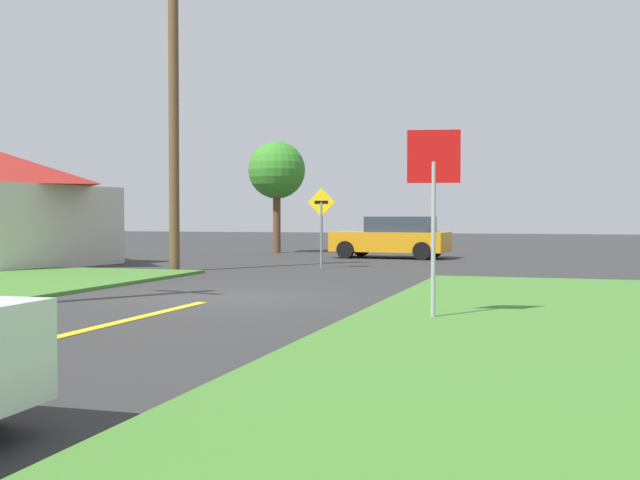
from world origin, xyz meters
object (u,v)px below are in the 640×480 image
at_px(stop_sign, 434,185).
at_px(oak_tree_left, 277,171).
at_px(car_approaching_junction, 393,237).
at_px(direction_sign, 321,218).
at_px(utility_pole_mid, 174,107).

xyz_separation_m(stop_sign, oak_tree_left, (-10.25, 20.53, 1.54)).
bearing_deg(car_approaching_junction, direction_sign, 86.30).
distance_m(car_approaching_junction, direction_sign, 6.65).
relative_size(utility_pole_mid, direction_sign, 3.76).
bearing_deg(stop_sign, car_approaching_junction, -86.52).
bearing_deg(direction_sign, utility_pole_mid, -146.30).
xyz_separation_m(stop_sign, direction_sign, (-5.28, 11.22, -0.54)).
distance_m(stop_sign, oak_tree_left, 23.00).
relative_size(car_approaching_junction, utility_pole_mid, 0.48).
xyz_separation_m(utility_pole_mid, direction_sign, (3.78, 2.52, -3.28)).
distance_m(stop_sign, utility_pole_mid, 12.86).
distance_m(utility_pole_mid, oak_tree_left, 11.95).
relative_size(direction_sign, oak_tree_left, 0.51).
bearing_deg(oak_tree_left, utility_pole_mid, -84.25).
bearing_deg(car_approaching_junction, oak_tree_left, -21.23).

